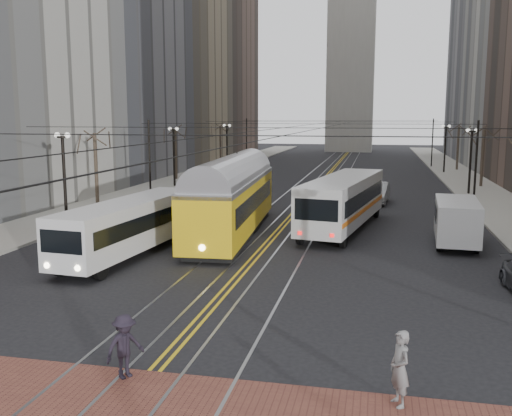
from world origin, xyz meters
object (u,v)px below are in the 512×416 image
at_px(transit_bus, 130,228).
at_px(rear_bus, 343,204).
at_px(sedan_silver, 377,193).
at_px(pedestrian_b, 400,368).
at_px(streetcar, 232,204).
at_px(cargo_van, 457,223).
at_px(pedestrian_d, 125,346).
at_px(sedan_grey, 354,194).

bearing_deg(transit_bus, rear_bus, 47.15).
height_order(sedan_silver, pedestrian_b, pedestrian_b).
xyz_separation_m(rear_bus, sedan_silver, (1.97, 11.58, -0.79)).
bearing_deg(streetcar, sedan_silver, 56.36).
distance_m(streetcar, cargo_van, 12.52).
bearing_deg(pedestrian_b, transit_bus, -160.12).
bearing_deg(streetcar, pedestrian_b, -68.26).
relative_size(pedestrian_b, pedestrian_d, 1.07).
relative_size(sedan_grey, pedestrian_b, 2.47).
xyz_separation_m(transit_bus, cargo_van, (16.17, 5.62, -0.15)).
bearing_deg(cargo_van, streetcar, -178.58).
distance_m(streetcar, sedan_grey, 15.09).
bearing_deg(rear_bus, sedan_silver, 89.91).
bearing_deg(cargo_van, sedan_grey, 116.87).
bearing_deg(streetcar, pedestrian_d, -87.92).
bearing_deg(transit_bus, pedestrian_b, -39.75).
relative_size(cargo_van, pedestrian_d, 3.20).
distance_m(transit_bus, rear_bus, 13.35).
bearing_deg(streetcar, cargo_van, -6.08).
xyz_separation_m(transit_bus, streetcar, (3.67, 6.14, 0.40)).
distance_m(sedan_grey, sedan_silver, 1.91).
distance_m(transit_bus, streetcar, 7.17).
bearing_deg(sedan_grey, pedestrian_b, -76.41).
height_order(rear_bus, pedestrian_b, rear_bus).
bearing_deg(streetcar, sedan_grey, 60.74).
height_order(rear_bus, sedan_grey, rear_bus).
distance_m(transit_bus, sedan_grey, 22.20).
height_order(sedan_grey, pedestrian_d, pedestrian_d).
relative_size(transit_bus, cargo_van, 1.99).
relative_size(streetcar, cargo_van, 2.73).
bearing_deg(cargo_van, sedan_silver, 109.76).
height_order(cargo_van, sedan_grey, cargo_van).
xyz_separation_m(cargo_van, sedan_silver, (-4.24, 14.85, -0.41)).
bearing_deg(sedan_grey, pedestrian_d, -88.81).
bearing_deg(pedestrian_b, cargo_van, 144.04).
height_order(cargo_van, pedestrian_d, cargo_van).
bearing_deg(transit_bus, sedan_silver, 65.17).
bearing_deg(cargo_van, rear_bus, 156.03).
height_order(transit_bus, streetcar, streetcar).
height_order(transit_bus, pedestrian_d, transit_bus).
distance_m(rear_bus, sedan_grey, 10.86).
bearing_deg(sedan_grey, sedan_silver, 32.39).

